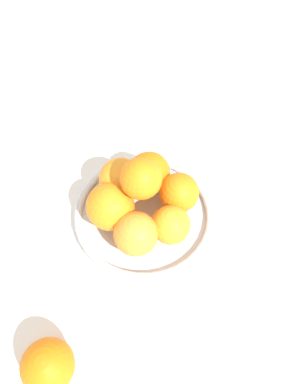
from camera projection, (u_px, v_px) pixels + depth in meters
ground_plane at (144, 218)px, 0.70m from camera, size 4.00×4.00×0.00m
fruit_bowl at (144, 215)px, 0.69m from camera, size 0.25×0.25×0.03m
orange_pile at (140, 197)px, 0.64m from camera, size 0.19×0.19×0.13m
stray_orange at (48, 366)px, 0.53m from camera, size 0.08×0.08×0.08m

